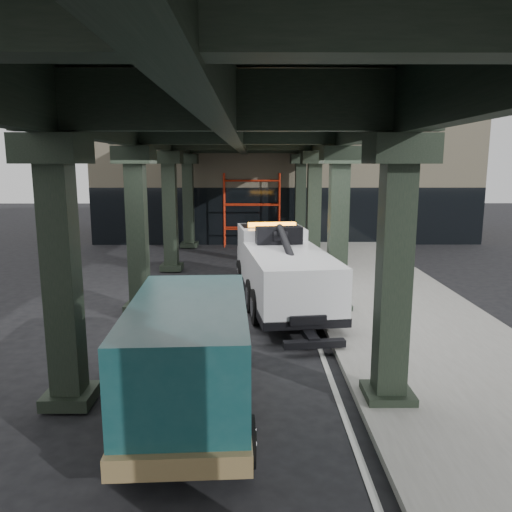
{
  "coord_description": "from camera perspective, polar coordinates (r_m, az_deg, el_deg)",
  "views": [
    {
      "loc": [
        0.04,
        -12.79,
        4.5
      ],
      "look_at": [
        0.15,
        2.31,
        1.7
      ],
      "focal_mm": 35.0,
      "sensor_mm": 36.0,
      "label": 1
    }
  ],
  "objects": [
    {
      "name": "towed_van",
      "position": [
        9.21,
        -7.49,
        -10.8
      ],
      "size": [
        2.39,
        5.46,
        2.18
      ],
      "rotation": [
        0.0,
        0.0,
        0.05
      ],
      "color": "#134245",
      "rests_on": "ground"
    },
    {
      "name": "scaffolding",
      "position": [
        27.54,
        -0.48,
        5.52
      ],
      "size": [
        3.08,
        0.88,
        4.0
      ],
      "color": "red",
      "rests_on": "ground"
    },
    {
      "name": "lane_stripe",
      "position": [
        15.55,
        5.78,
        -6.35
      ],
      "size": [
        0.12,
        38.0,
        0.01
      ],
      "primitive_type": "cube",
      "color": "silver",
      "rests_on": "ground"
    },
    {
      "name": "viaduct",
      "position": [
        14.83,
        -2.17,
        14.21
      ],
      "size": [
        7.4,
        32.0,
        6.4
      ],
      "color": "black",
      "rests_on": "ground"
    },
    {
      "name": "building",
      "position": [
        32.85,
        3.07,
        9.62
      ],
      "size": [
        22.0,
        10.0,
        8.0
      ],
      "primitive_type": "cube",
      "color": "#C6B793",
      "rests_on": "ground"
    },
    {
      "name": "ground",
      "position": [
        13.56,
        -0.56,
        -8.88
      ],
      "size": [
        90.0,
        90.0,
        0.0
      ],
      "primitive_type": "plane",
      "color": "black",
      "rests_on": "ground"
    },
    {
      "name": "tow_truck",
      "position": [
        16.18,
        2.79,
        -1.05
      ],
      "size": [
        3.11,
        8.09,
        2.59
      ],
      "rotation": [
        0.0,
        0.0,
        0.12
      ],
      "color": "black",
      "rests_on": "ground"
    },
    {
      "name": "sidewalk",
      "position": [
        16.07,
        15.81,
        -5.89
      ],
      "size": [
        5.0,
        40.0,
        0.15
      ],
      "primitive_type": "cube",
      "color": "gray",
      "rests_on": "ground"
    }
  ]
}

